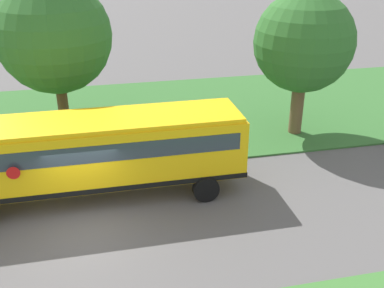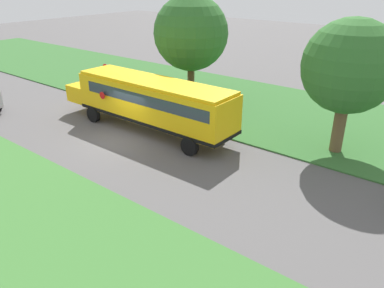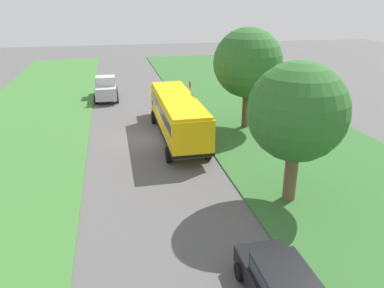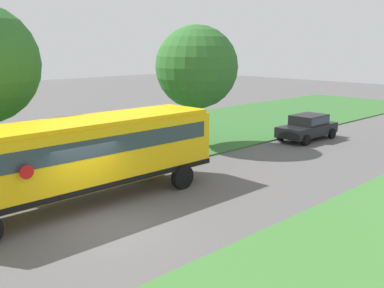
# 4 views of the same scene
# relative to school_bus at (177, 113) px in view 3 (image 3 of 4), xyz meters

# --- Properties ---
(ground_plane) EXTENTS (120.00, 120.00, 0.00)m
(ground_plane) POSITION_rel_school_bus_xyz_m (2.26, -0.45, -1.92)
(ground_plane) COLOR #565454
(grass_verge) EXTENTS (12.00, 80.00, 0.08)m
(grass_verge) POSITION_rel_school_bus_xyz_m (-7.74, -0.45, -1.88)
(grass_verge) COLOR #33662D
(grass_verge) RESTS_ON ground
(grass_far_side) EXTENTS (10.00, 80.00, 0.07)m
(grass_far_side) POSITION_rel_school_bus_xyz_m (11.26, -0.45, -1.89)
(grass_far_side) COLOR #3D7533
(grass_far_side) RESTS_ON ground
(school_bus) EXTENTS (2.84, 12.42, 3.16)m
(school_bus) POSITION_rel_school_bus_xyz_m (0.00, 0.00, 0.00)
(school_bus) COLOR yellow
(school_bus) RESTS_ON ground
(car_black_nearest) EXTENTS (2.02, 4.40, 1.56)m
(car_black_nearest) POSITION_rel_school_bus_xyz_m (-0.54, 16.28, -1.05)
(car_black_nearest) COLOR black
(car_black_nearest) RESTS_ON ground
(pickup_truck) EXTENTS (2.28, 5.40, 2.10)m
(pickup_truck) POSITION_rel_school_bus_xyz_m (4.96, -13.08, -0.85)
(pickup_truck) COLOR #B7B7BC
(pickup_truck) RESTS_ON ground
(oak_tree_beside_bus) EXTENTS (5.10, 5.10, 7.58)m
(oak_tree_beside_bus) POSITION_rel_school_bus_xyz_m (-5.53, -1.21, 3.09)
(oak_tree_beside_bus) COLOR brown
(oak_tree_beside_bus) RESTS_ON ground
(oak_tree_roadside_mid) EXTENTS (4.66, 4.66, 6.93)m
(oak_tree_roadside_mid) POSITION_rel_school_bus_xyz_m (-3.78, 9.79, 2.62)
(oak_tree_roadside_mid) COLOR brown
(oak_tree_roadside_mid) RESTS_ON ground
(stop_sign) EXTENTS (0.08, 0.68, 2.74)m
(stop_sign) POSITION_rel_school_bus_xyz_m (-2.34, -6.75, -0.19)
(stop_sign) COLOR gray
(stop_sign) RESTS_ON ground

